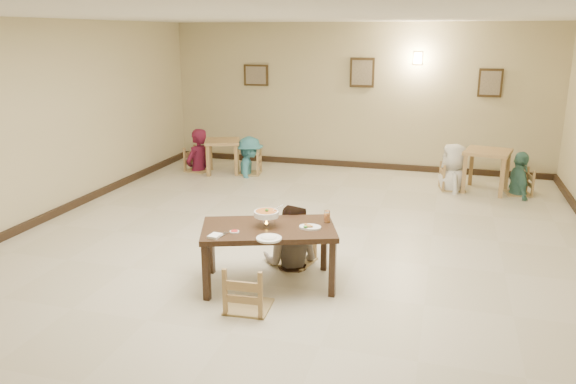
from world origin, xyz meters
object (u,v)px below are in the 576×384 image
(chair_near, at_px, (248,266))
(bg_chair_ll, at_px, (197,149))
(bg_table_left, at_px, (223,146))
(curry_warmer, at_px, (266,214))
(bg_chair_lr, at_px, (249,152))
(bg_diner_a, at_px, (197,129))
(bg_chair_rl, at_px, (454,165))
(bg_diner_b, at_px, (249,137))
(drink_glass, at_px, (327,217))
(bg_chair_rr, at_px, (520,170))
(bg_diner_c, at_px, (456,144))
(main_diner, at_px, (291,205))
(bg_table_right, at_px, (487,158))
(bg_diner_d, at_px, (523,152))
(main_table, at_px, (269,234))
(chair_far, at_px, (295,226))

(chair_near, xyz_separation_m, bg_chair_ll, (-3.08, 5.42, -0.01))
(chair_near, height_order, bg_table_left, chair_near)
(curry_warmer, distance_m, bg_chair_lr, 5.24)
(bg_diner_a, bearing_deg, bg_chair_rl, 106.80)
(bg_chair_lr, distance_m, bg_diner_b, 0.31)
(drink_glass, bearing_deg, bg_chair_lr, 119.74)
(bg_chair_rr, relative_size, bg_diner_c, 0.51)
(chair_near, relative_size, drink_glass, 6.98)
(bg_chair_rl, height_order, bg_diner_b, bg_diner_b)
(main_diner, xyz_separation_m, curry_warmer, (-0.11, -0.61, 0.07))
(drink_glass, bearing_deg, bg_table_right, 66.18)
(bg_table_left, bearing_deg, bg_chair_ll, -179.00)
(bg_diner_b, bearing_deg, bg_chair_rl, -109.56)
(chair_near, xyz_separation_m, bg_diner_a, (-3.08, 5.42, 0.41))
(bg_diner_d, bearing_deg, bg_table_left, 79.94)
(curry_warmer, xyz_separation_m, bg_diner_b, (-1.96, 4.84, -0.07))
(main_diner, height_order, bg_chair_lr, main_diner)
(chair_near, height_order, drink_glass, chair_near)
(main_table, distance_m, curry_warmer, 0.23)
(drink_glass, height_order, bg_chair_ll, bg_chair_ll)
(bg_chair_lr, distance_m, bg_diner_d, 5.14)
(bg_diner_b, height_order, bg_diner_c, bg_diner_c)
(bg_diner_c, relative_size, bg_diner_d, 1.11)
(bg_chair_ll, bearing_deg, bg_chair_lr, -77.50)
(main_table, distance_m, chair_near, 0.64)
(bg_chair_rl, bearing_deg, bg_diner_c, -0.00)
(bg_table_left, bearing_deg, bg_diner_c, -0.34)
(drink_glass, bearing_deg, bg_chair_ll, 129.70)
(curry_warmer, bearing_deg, bg_chair_ll, 122.74)
(bg_table_left, height_order, bg_diner_b, bg_diner_b)
(chair_far, relative_size, bg_diner_b, 0.62)
(curry_warmer, bearing_deg, bg_diner_d, 56.29)
(bg_chair_rl, xyz_separation_m, bg_diner_b, (-3.99, 0.08, 0.31))
(main_diner, distance_m, bg_chair_lr, 4.72)
(chair_near, bearing_deg, bg_diner_c, -114.27)
(chair_near, bearing_deg, curry_warmer, -93.26)
(main_diner, bearing_deg, curry_warmer, 79.78)
(bg_table_left, bearing_deg, chair_far, -57.14)
(main_diner, distance_m, bg_diner_a, 5.25)
(drink_glass, xyz_separation_m, bg_chair_ll, (-3.70, 4.46, -0.29))
(main_table, relative_size, bg_diner_c, 0.98)
(curry_warmer, height_order, bg_diner_b, bg_diner_b)
(bg_chair_ll, bearing_deg, bg_chair_rl, -80.94)
(bg_diner_b, bearing_deg, bg_chair_lr, 71.60)
(main_table, bearing_deg, bg_chair_lr, 92.54)
(chair_far, distance_m, bg_chair_lr, 4.67)
(main_table, xyz_separation_m, chair_near, (-0.02, -0.62, -0.14))
(chair_far, relative_size, bg_chair_ll, 1.01)
(bg_diner_b, xyz_separation_m, bg_diner_c, (3.99, -0.08, 0.09))
(chair_far, relative_size, bg_chair_rr, 1.09)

